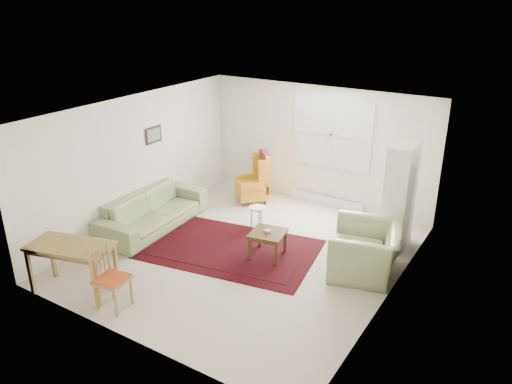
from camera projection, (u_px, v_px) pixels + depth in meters
The scene contains 10 objects.
room at pixel (254, 183), 8.39m from camera, with size 5.04×5.54×2.51m.
rug at pixel (231, 249), 8.83m from camera, with size 2.98×1.92×0.03m, color black, non-canonical shape.
sofa at pixel (152, 204), 9.50m from camera, with size 2.37×0.93×0.96m, color gray.
armchair at pixel (366, 246), 7.95m from camera, with size 1.22×1.06×0.95m, color gray.
wingback_chair at pixel (252, 177), 10.66m from camera, with size 0.64×0.67×1.10m, color gold, non-canonical shape.
coffee_table at pixel (268, 244), 8.53m from camera, with size 0.57×0.57×0.46m, color #493216, non-canonical shape.
stool at pixel (257, 217), 9.59m from camera, with size 0.32×0.32×0.43m, color white, non-canonical shape.
cabinet at pixel (400, 197), 8.61m from camera, with size 0.40×0.76×1.89m, color silver, non-canonical shape.
desk at pixel (73, 268), 7.49m from camera, with size 1.24×0.62×0.78m, color olive, non-canonical shape.
desk_chair at pixel (112, 278), 7.04m from camera, with size 0.42×0.42×0.97m, color olive, non-canonical shape.
Camera 1 is at (4.19, -6.42, 4.26)m, focal length 35.00 mm.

